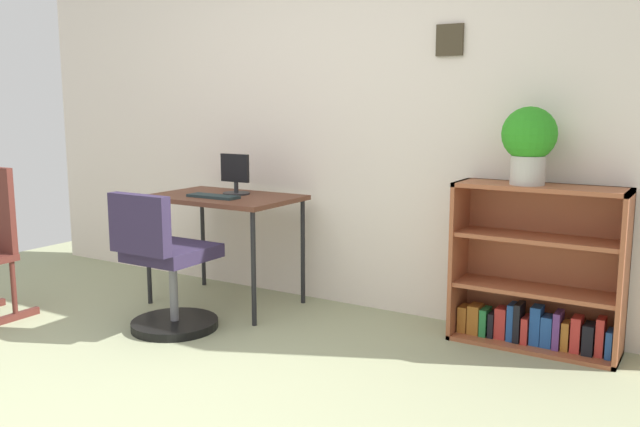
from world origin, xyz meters
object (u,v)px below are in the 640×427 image
Objects in this scene: office_chair at (165,272)px; monitor at (235,176)px; bookshelf_low at (537,278)px; potted_plant_on_shelf at (529,140)px; desk at (225,204)px; keyboard at (213,196)px.

monitor is at bearing 92.48° from office_chair.
office_chair is 2.13m from bookshelf_low.
potted_plant_on_shelf is at bearing -141.26° from bookshelf_low.
desk is 0.21m from monitor.
bookshelf_low is (1.93, 0.91, 0.03)m from office_chair.
desk is 0.14m from keyboard.
keyboard is at bearing 96.11° from office_chair.
desk is at bearing -173.41° from potted_plant_on_shelf.
potted_plant_on_shelf reaches higher than bookshelf_low.
potted_plant_on_shelf is (1.86, 0.85, 0.79)m from office_chair.
desk is at bearing 93.21° from keyboard.
desk is 1.14× the size of office_chair.
office_chair is at bearing -87.52° from monitor.
potted_plant_on_shelf reaches higher than monitor.
monitor is 0.32× the size of office_chair.
bookshelf_low is at bearing 5.70° from monitor.
keyboard is 0.43× the size of office_chair.
potted_plant_on_shelf reaches higher than desk.
keyboard reaches higher than desk.
keyboard is at bearing -168.65° from bookshelf_low.
bookshelf_low is at bearing 25.22° from office_chair.
potted_plant_on_shelf reaches higher than office_chair.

